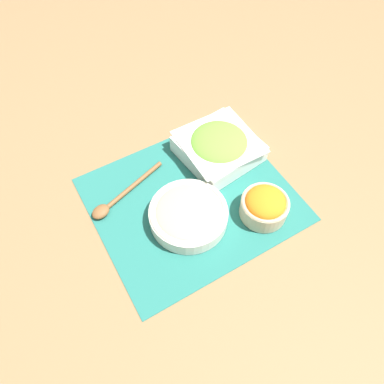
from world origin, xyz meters
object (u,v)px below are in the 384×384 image
at_px(lettuce_bowl, 219,146).
at_px(carrot_bowl, 265,205).
at_px(cucumber_bowl, 188,214).
at_px(wooden_spoon, 116,200).

bearing_deg(lettuce_bowl, carrot_bowl, -91.28).
bearing_deg(cucumber_bowl, lettuce_bowl, 38.48).
height_order(lettuce_bowl, wooden_spoon, lettuce_bowl).
xyz_separation_m(cucumber_bowl, wooden_spoon, (-0.13, 0.14, -0.02)).
distance_m(carrot_bowl, wooden_spoon, 0.38).
height_order(carrot_bowl, wooden_spoon, carrot_bowl).
distance_m(cucumber_bowl, lettuce_bowl, 0.23).
relative_size(cucumber_bowl, carrot_bowl, 1.63).
bearing_deg(wooden_spoon, carrot_bowl, -35.55).
distance_m(lettuce_bowl, carrot_bowl, 0.22).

